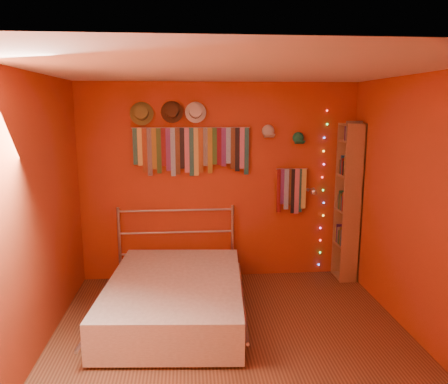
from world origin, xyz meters
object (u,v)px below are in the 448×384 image
object	(u,v)px
bed	(175,296)
tie_rack	(191,149)
bookshelf	(351,202)
reading_lamp	(313,191)

from	to	relation	value
bed	tie_rack	bearing A→B (deg)	83.45
tie_rack	bookshelf	size ratio (longest dim) A/B	0.72
bookshelf	tie_rack	bearing A→B (deg)	175.58
bookshelf	bed	distance (m)	2.51
bed	bookshelf	bearing A→B (deg)	26.63
tie_rack	bed	size ratio (longest dim) A/B	0.70
tie_rack	bed	world-z (taller)	tie_rack
bed	reading_lamp	bearing A→B (deg)	31.38
tie_rack	bed	bearing A→B (deg)	-101.11
reading_lamp	bed	bearing A→B (deg)	-153.19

